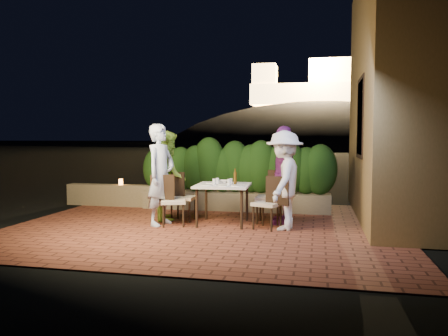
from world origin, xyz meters
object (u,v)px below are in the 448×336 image
(diner_purple, at_px, (284,175))
(dining_table, at_px, (223,204))
(chair_left_front, at_px, (173,200))
(parapet_lamp, at_px, (121,182))
(diner_white, at_px, (284,180))
(bowl, at_px, (223,181))
(diner_green, at_px, (169,175))
(chair_right_back, at_px, (269,197))
(beer_bottle, at_px, (235,176))
(chair_left_back, at_px, (183,196))
(diner_blue, at_px, (161,175))
(chair_right_front, at_px, (267,202))

(diner_purple, bearing_deg, dining_table, -74.30)
(chair_left_front, relative_size, parapet_lamp, 6.74)
(diner_white, distance_m, parapet_lamp, 4.43)
(bowl, xyz_separation_m, diner_green, (-1.10, -0.07, 0.10))
(chair_right_back, height_order, diner_green, diner_green)
(beer_bottle, distance_m, diner_purple, 0.92)
(bowl, distance_m, chair_right_back, 0.93)
(bowl, distance_m, diner_purple, 1.19)
(diner_purple, bearing_deg, chair_left_front, -71.88)
(chair_left_front, bearing_deg, diner_purple, -0.46)
(dining_table, xyz_separation_m, diner_white, (1.16, -0.23, 0.50))
(dining_table, distance_m, diner_green, 1.29)
(beer_bottle, bearing_deg, chair_left_back, 174.70)
(beer_bottle, height_order, diner_white, diner_white)
(bowl, xyz_separation_m, diner_blue, (-1.05, -0.64, 0.16))
(chair_right_back, relative_size, parapet_lamp, 7.24)
(chair_right_front, height_order, diner_blue, diner_blue)
(beer_bottle, height_order, bowl, beer_bottle)
(diner_blue, relative_size, diner_white, 1.07)
(diner_green, relative_size, diner_white, 1.00)
(chair_right_back, bearing_deg, chair_left_front, 21.61)
(beer_bottle, bearing_deg, bowl, 138.11)
(diner_purple, bearing_deg, diner_green, -88.43)
(chair_left_front, distance_m, diner_purple, 2.12)
(chair_left_back, bearing_deg, bowl, 12.92)
(bowl, xyz_separation_m, chair_right_front, (0.92, -0.59, -0.30))
(diner_blue, height_order, parapet_lamp, diner_blue)
(chair_right_front, xyz_separation_m, diner_purple, (0.25, 0.55, 0.45))
(diner_white, bearing_deg, diner_blue, -80.90)
(dining_table, bearing_deg, bowl, 100.63)
(dining_table, xyz_separation_m, bowl, (-0.06, 0.34, 0.40))
(beer_bottle, height_order, diner_purple, diner_purple)
(chair_right_front, relative_size, chair_right_back, 0.93)
(beer_bottle, relative_size, diner_green, 0.17)
(diner_purple, bearing_deg, chair_right_front, -23.99)
(diner_green, relative_size, parapet_lamp, 12.53)
(chair_right_front, relative_size, diner_purple, 0.51)
(chair_left_front, distance_m, diner_blue, 0.53)
(chair_right_front, bearing_deg, chair_left_front, 23.55)
(diner_white, bearing_deg, diner_purple, -167.93)
(diner_green, distance_m, diner_white, 2.37)
(diner_blue, height_order, diner_green, diner_blue)
(bowl, bearing_deg, beer_bottle, -41.89)
(diner_green, xyz_separation_m, diner_purple, (2.27, 0.03, 0.04))
(chair_left_front, height_order, diner_green, diner_green)
(chair_left_front, height_order, parapet_lamp, chair_left_front)
(chair_right_back, bearing_deg, dining_table, 20.95)
(chair_left_back, xyz_separation_m, chair_right_back, (1.66, 0.11, 0.03))
(dining_table, bearing_deg, diner_purple, 15.01)
(chair_left_back, bearing_deg, beer_bottle, -3.84)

